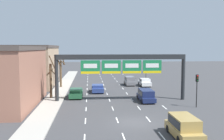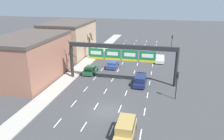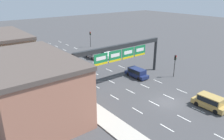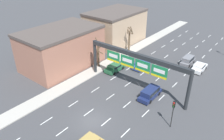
{
  "view_description": "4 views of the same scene",
  "coord_description": "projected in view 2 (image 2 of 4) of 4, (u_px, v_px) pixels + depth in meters",
  "views": [
    {
      "loc": [
        -4.49,
        -24.32,
        7.53
      ],
      "look_at": [
        -1.2,
        11.92,
        4.29
      ],
      "focal_mm": 40.0,
      "sensor_mm": 36.0,
      "label": 1
    },
    {
      "loc": [
        6.42,
        -24.41,
        14.56
      ],
      "look_at": [
        -1.28,
        9.02,
        2.54
      ],
      "focal_mm": 35.0,
      "sensor_mm": 36.0,
      "label": 2
    },
    {
      "loc": [
        -23.48,
        -17.19,
        15.29
      ],
      "look_at": [
        -0.55,
        12.22,
        1.59
      ],
      "focal_mm": 35.0,
      "sensor_mm": 36.0,
      "label": 3
    },
    {
      "loc": [
        16.7,
        -16.49,
        20.6
      ],
      "look_at": [
        -3.26,
        8.44,
        3.38
      ],
      "focal_mm": 35.0,
      "sensor_mm": 36.0,
      "label": 4
    }
  ],
  "objects": [
    {
      "name": "ground_plane",
      "position": [
        106.0,
        111.0,
        28.63
      ],
      "size": [
        220.0,
        220.0,
        0.0
      ],
      "primitive_type": "plane",
      "color": "#3D3D3F"
    },
    {
      "name": "sidewalk_left",
      "position": [
        40.0,
        103.0,
        30.65
      ],
      "size": [
        2.8,
        110.0,
        0.15
      ],
      "color": "#A8A399",
      "rests_on": "ground_plane"
    },
    {
      "name": "lane_dashes",
      "position": [
        124.0,
        76.0,
        41.04
      ],
      "size": [
        10.02,
        67.0,
        0.01
      ],
      "color": "white",
      "rests_on": "ground_plane"
    },
    {
      "name": "sign_gantry",
      "position": [
        121.0,
        53.0,
        36.56
      ],
      "size": [
        18.63,
        0.7,
        6.6
      ],
      "color": "#232628",
      "rests_on": "ground_plane"
    },
    {
      "name": "building_near",
      "position": [
        30.0,
        57.0,
        38.75
      ],
      "size": [
        9.81,
        15.47,
        7.73
      ],
      "color": "#9E6651",
      "rests_on": "ground_plane"
    },
    {
      "name": "building_far",
      "position": [
        69.0,
        38.0,
        54.69
      ],
      "size": [
        9.78,
        14.78,
        8.02
      ],
      "color": "tan",
      "rests_on": "ground_plane"
    },
    {
      "name": "car_green",
      "position": [
        91.0,
        69.0,
        42.08
      ],
      "size": [
        1.98,
        4.49,
        1.38
      ],
      "color": "#235B38",
      "rests_on": "ground_plane"
    },
    {
      "name": "suv_navy",
      "position": [
        140.0,
        80.0,
        36.64
      ],
      "size": [
        1.88,
        4.73,
        1.68
      ],
      "color": "#19234C",
      "rests_on": "ground_plane"
    },
    {
      "name": "suv_grey",
      "position": [
        148.0,
        56.0,
        50.65
      ],
      "size": [
        1.81,
        4.11,
        1.76
      ],
      "color": "slate",
      "rests_on": "ground_plane"
    },
    {
      "name": "suv_gold",
      "position": [
        126.0,
        127.0,
        23.38
      ],
      "size": [
        1.96,
        4.57,
        1.84
      ],
      "color": "#A88947",
      "rests_on": "ground_plane"
    },
    {
      "name": "car_white",
      "position": [
        160.0,
        59.0,
        48.89
      ],
      "size": [
        1.95,
        4.3,
        1.49
      ],
      "color": "silver",
      "rests_on": "ground_plane"
    },
    {
      "name": "car_blue",
      "position": [
        112.0,
        64.0,
        45.24
      ],
      "size": [
        1.99,
        4.12,
        1.32
      ],
      "color": "navy",
      "rests_on": "ground_plane"
    },
    {
      "name": "traffic_light_near_gantry",
      "position": [
        177.0,
        80.0,
        30.93
      ],
      "size": [
        0.3,
        0.35,
        4.19
      ],
      "color": "black",
      "rests_on": "ground_plane"
    },
    {
      "name": "traffic_light_mid_block",
      "position": [
        172.0,
        40.0,
        57.41
      ],
      "size": [
        0.3,
        0.35,
        4.33
      ],
      "color": "black",
      "rests_on": "ground_plane"
    },
    {
      "name": "tree_bare_closest",
      "position": [
        90.0,
        45.0,
        50.88
      ],
      "size": [
        1.57,
        1.57,
        6.11
      ],
      "color": "brown",
      "rests_on": "sidewalk_left"
    },
    {
      "name": "tree_bare_second",
      "position": [
        71.0,
        58.0,
        41.47
      ],
      "size": [
        1.94,
        1.94,
        6.31
      ],
      "color": "brown",
      "rests_on": "sidewalk_left"
    }
  ]
}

